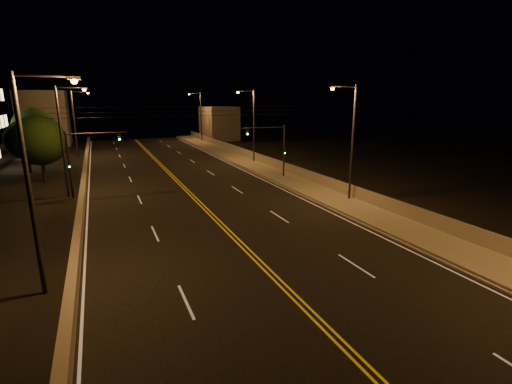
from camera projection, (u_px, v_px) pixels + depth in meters
name	position (u px, v px, depth m)	size (l,w,h in m)	color
road	(219.00, 222.00, 26.20)	(18.00, 120.00, 0.02)	black
sidewalk	(345.00, 204.00, 30.27)	(3.60, 120.00, 0.30)	gray
curb	(326.00, 207.00, 29.57)	(0.14, 120.00, 0.15)	gray
parapet_wall	(362.00, 194.00, 30.73)	(0.30, 120.00, 1.00)	gray
jersey_barrier	(78.00, 235.00, 22.68)	(0.45, 120.00, 0.84)	gray
distant_building_right	(219.00, 123.00, 78.05)	(6.00, 10.00, 6.81)	slate
distant_building_left	(44.00, 118.00, 67.79)	(8.00, 8.00, 9.87)	slate
parapet_rail	(363.00, 188.00, 30.60)	(0.06, 0.06, 120.00)	black
lane_markings	(219.00, 223.00, 26.13)	(17.32, 116.00, 0.00)	silver
streetlight_1	(350.00, 137.00, 30.00)	(2.55, 0.28, 9.58)	#2D2D33
streetlight_2	(252.00, 122.00, 48.60)	(2.55, 0.28, 9.58)	#2D2D33
streetlight_3	(200.00, 114.00, 72.53)	(2.55, 0.28, 9.58)	#2D2D33
streetlight_4	(34.00, 173.00, 15.53)	(2.55, 0.28, 9.58)	#2D2D33
streetlight_5	(65.00, 134.00, 32.01)	(2.55, 0.28, 9.58)	#2D2D33
streetlight_6	(76.00, 120.00, 53.38)	(2.55, 0.28, 9.58)	#2D2D33
traffic_signal_right	(275.00, 145.00, 39.26)	(5.11, 0.31, 5.79)	#2D2D33
traffic_signal_left	(82.00, 156.00, 32.15)	(5.11, 0.31, 5.79)	#2D2D33
overhead_wires	(185.00, 111.00, 32.85)	(22.00, 0.03, 0.83)	black
tree_0	(40.00, 140.00, 37.68)	(5.12, 5.12, 6.94)	black
tree_1	(26.00, 140.00, 42.76)	(4.53, 4.53, 6.13)	black
tree_2	(34.00, 128.00, 50.00)	(5.46, 5.46, 7.39)	black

